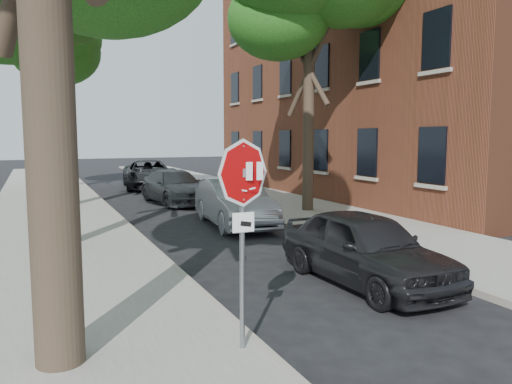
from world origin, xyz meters
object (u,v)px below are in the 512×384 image
Objects in this scene: stop_sign at (243,204)px; tree_right at (308,8)px; car_d at (149,174)px; car_c at (175,187)px; tree_far at (34,43)px; car_b at (234,203)px; apartment_building at (412,35)px; car_a at (365,247)px.

stop_sign is 0.28× the size of tree_right.
tree_right reaches higher than car_d.
stop_sign is at bearing -106.87° from car_c.
stop_sign reaches higher than car_c.
tree_far is 2.11× the size of car_b.
tree_far reaches higher than car_b.
apartment_building is at bearing 25.87° from tree_right.
stop_sign is at bearing -150.31° from car_a.
car_b is at bearing -154.67° from apartment_building.
tree_right is (-8.02, -3.89, -0.44)m from apartment_building.
car_b reaches higher than car_c.
stop_sign is at bearing -136.35° from apartment_building.
stop_sign is 21.88m from tree_far.
apartment_building is 4.98× the size of car_a.
car_d reaches higher than car_a.
car_a is 0.87× the size of car_c.
tree_right is (8.70, -11.00, 0.00)m from tree_far.
car_a is 19.01m from car_d.
car_c is (-0.25, 12.69, -0.01)m from car_a.
tree_right is at bearing -65.91° from car_d.
apartment_building is 4.32× the size of car_c.
tree_far is at bearing 104.06° from car_a.
tree_right reaches higher than car_b.
apartment_building is 18.18m from tree_far.
tree_right is 1.72× the size of car_d.
car_b is 6.06m from car_c.
tree_right is at bearing 28.84° from car_b.
stop_sign is 0.28× the size of tree_far.
car_c is at bearing 97.12° from car_b.
car_d reaches higher than car_c.
stop_sign is at bearing -106.11° from car_b.
tree_far is at bearing 123.02° from car_c.
car_d is (-11.40, 6.98, -6.90)m from apartment_building.
tree_far reaches higher than stop_sign.
stop_sign is 4.06m from car_a.
car_a is (-3.38, -8.14, -6.52)m from tree_right.
tree_far is 1.72× the size of car_d.
car_a is 12.69m from car_c.
car_c is at bearing -85.45° from car_d.
car_b is (-11.40, -5.40, -6.93)m from apartment_building.
tree_right is 8.75m from car_c.
tree_far is (-16.72, 7.11, -0.44)m from apartment_building.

